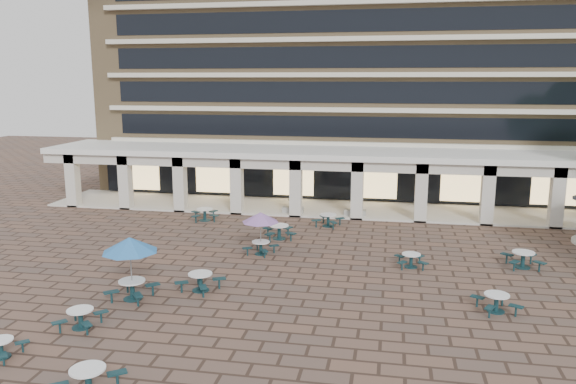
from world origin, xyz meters
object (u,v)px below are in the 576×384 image
(picnic_table_1, at_px, (88,378))
(planter_left, at_px, (293,207))
(planter_right, at_px, (355,209))
(picnic_table_0, at_px, (1,347))
(picnic_table_3, at_px, (496,301))

(picnic_table_1, bearing_deg, planter_left, 94.31)
(picnic_table_1, xyz_separation_m, planter_right, (6.40, 23.90, 0.08))
(picnic_table_0, bearing_deg, planter_left, 76.35)
(planter_left, height_order, planter_right, planter_right)
(picnic_table_3, distance_m, planter_left, 18.88)
(picnic_table_3, xyz_separation_m, planter_right, (-6.79, 15.23, 0.11))
(picnic_table_3, xyz_separation_m, planter_left, (-11.16, 15.23, 0.09))
(picnic_table_0, xyz_separation_m, planter_left, (6.16, 22.38, 0.15))
(picnic_table_0, bearing_deg, picnic_table_1, -18.43)
(picnic_table_3, bearing_deg, planter_right, 96.84)
(picnic_table_1, distance_m, planter_left, 23.99)
(picnic_table_3, height_order, planter_right, planter_right)
(picnic_table_1, xyz_separation_m, planter_left, (2.03, 23.90, 0.05))
(planter_right, bearing_deg, picnic_table_3, -65.98)
(picnic_table_1, distance_m, planter_right, 24.74)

